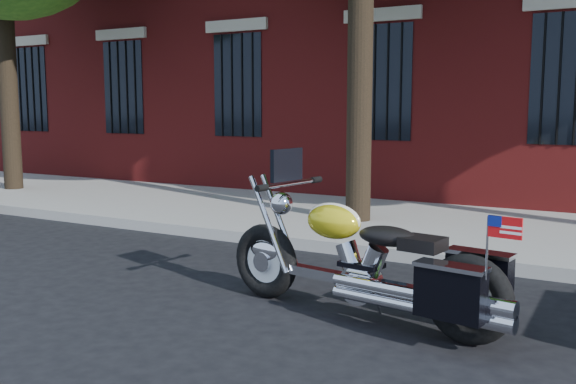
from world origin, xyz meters
The scene contains 4 objects.
ground centered at (0.00, 0.00, 0.00)m, with size 120.00×120.00×0.00m, color black.
curb centered at (0.00, 1.38, 0.07)m, with size 40.00×0.16×0.15m, color gray.
sidewalk centered at (0.00, 3.26, 0.07)m, with size 40.00×3.60×0.15m, color gray.
motorcycle centered at (2.17, -0.79, 0.48)m, with size 2.72×1.04×1.40m.
Camera 1 is at (4.08, -5.61, 1.77)m, focal length 40.00 mm.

